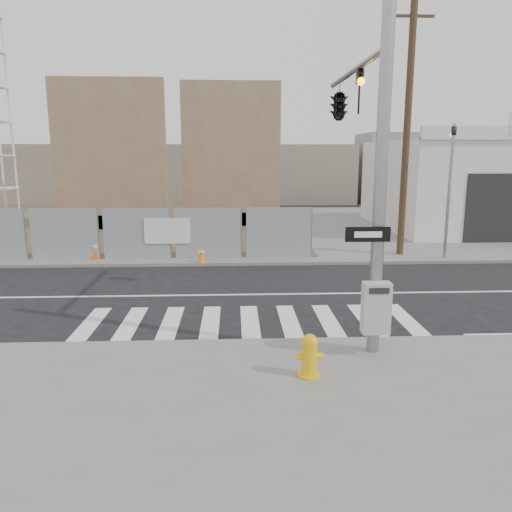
{
  "coord_description": "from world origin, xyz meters",
  "views": [
    {
      "loc": [
        -0.38,
        -14.55,
        4.16
      ],
      "look_at": [
        0.22,
        -1.01,
        1.4
      ],
      "focal_mm": 35.0,
      "sensor_mm": 36.0,
      "label": 1
    }
  ],
  "objects_px": {
    "signal_pole": "(350,129)",
    "traffic_cone_c": "(96,249)",
    "auto_shop": "(491,184)",
    "fire_hydrant": "(310,356)",
    "traffic_cone_d": "(202,254)"
  },
  "relations": [
    {
      "from": "auto_shop",
      "to": "traffic_cone_d",
      "type": "distance_m",
      "value": 18.04
    },
    {
      "from": "fire_hydrant",
      "to": "traffic_cone_d",
      "type": "relative_size",
      "value": 1.29
    },
    {
      "from": "fire_hydrant",
      "to": "auto_shop",
      "type": "bearing_deg",
      "value": 48.02
    },
    {
      "from": "traffic_cone_c",
      "to": "auto_shop",
      "type": "bearing_deg",
      "value": 21.64
    },
    {
      "from": "traffic_cone_c",
      "to": "traffic_cone_d",
      "type": "height_order",
      "value": "traffic_cone_c"
    },
    {
      "from": "signal_pole",
      "to": "traffic_cone_c",
      "type": "distance_m",
      "value": 11.79
    },
    {
      "from": "fire_hydrant",
      "to": "signal_pole",
      "type": "bearing_deg",
      "value": 61.47
    },
    {
      "from": "signal_pole",
      "to": "auto_shop",
      "type": "xyz_separation_m",
      "value": [
        11.5,
        15.01,
        -2.25
      ]
    },
    {
      "from": "signal_pole",
      "to": "traffic_cone_c",
      "type": "bearing_deg",
      "value": 139.49
    },
    {
      "from": "signal_pole",
      "to": "traffic_cone_c",
      "type": "relative_size",
      "value": 9.02
    },
    {
      "from": "auto_shop",
      "to": "traffic_cone_c",
      "type": "height_order",
      "value": "auto_shop"
    },
    {
      "from": "traffic_cone_d",
      "to": "signal_pole",
      "type": "bearing_deg",
      "value": -56.61
    },
    {
      "from": "signal_pole",
      "to": "traffic_cone_c",
      "type": "xyz_separation_m",
      "value": [
        -8.35,
        7.13,
        -4.28
      ]
    },
    {
      "from": "fire_hydrant",
      "to": "traffic_cone_d",
      "type": "xyz_separation_m",
      "value": [
        -2.62,
        10.18,
        -0.1
      ]
    },
    {
      "from": "auto_shop",
      "to": "fire_hydrant",
      "type": "bearing_deg",
      "value": -124.51
    }
  ]
}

